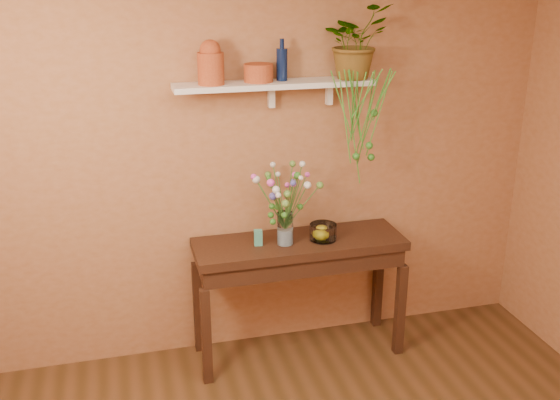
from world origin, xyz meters
TOP-DOWN VIEW (x-y plane):
  - room at (0.00, 0.00)m, footprint 4.04×4.04m
  - sideboard at (0.19, 1.75)m, footprint 1.44×0.46m
  - wall_shelf at (0.06, 1.87)m, footprint 1.30×0.24m
  - terracotta_jug at (-0.36, 1.85)m, footprint 0.22×0.22m
  - terracotta_pot at (-0.05, 1.89)m, footprint 0.20×0.20m
  - blue_bottle at (0.10, 1.90)m, footprint 0.09×0.09m
  - spider_plant at (0.58, 1.86)m, footprint 0.54×0.51m
  - plant_fronds at (0.61, 1.71)m, footprint 0.42×0.42m
  - glass_vase at (0.08, 1.71)m, footprint 0.11×0.11m
  - bouquet at (0.07, 1.71)m, footprint 0.44×0.39m
  - glass_bowl at (0.35, 1.72)m, footprint 0.18×0.18m
  - lemon at (0.34, 1.72)m, footprint 0.08×0.08m
  - carton at (-0.10, 1.74)m, footprint 0.06×0.05m

SIDE VIEW (x-z plane):
  - sideboard at x=0.19m, z-range 0.31..1.18m
  - lemon at x=0.34m, z-range 0.88..0.96m
  - glass_bowl at x=0.35m, z-range 0.87..0.98m
  - carton at x=-0.10m, z-range 0.87..0.98m
  - glass_vase at x=0.08m, z-range 0.86..1.08m
  - bouquet at x=0.07m, z-range 1.03..1.48m
  - room at x=0.00m, z-range 0.00..2.70m
  - plant_fronds at x=0.61m, z-range 1.26..2.05m
  - wall_shelf at x=0.06m, z-range 1.82..2.01m
  - terracotta_pot at x=-0.05m, z-range 1.94..2.05m
  - blue_bottle at x=0.10m, z-range 1.91..2.18m
  - terracotta_jug at x=-0.36m, z-range 1.93..2.21m
  - spider_plant at x=0.58m, z-range 1.94..2.41m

